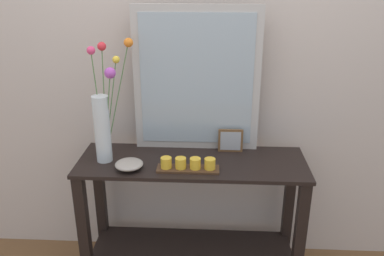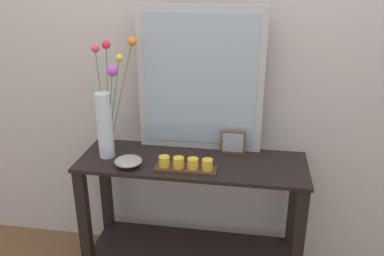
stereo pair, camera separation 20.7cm
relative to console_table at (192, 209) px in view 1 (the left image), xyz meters
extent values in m
cube|color=beige|center=(0.00, 0.33, 0.88)|extent=(6.40, 0.08, 2.70)
cube|color=black|center=(0.00, 0.00, 0.30)|extent=(1.22, 0.41, 0.02)
cube|color=black|center=(0.00, 0.00, -0.27)|extent=(1.16, 0.37, 0.02)
cube|color=black|center=(-0.57, -0.17, -0.09)|extent=(0.06, 0.06, 0.75)
cube|color=black|center=(0.57, -0.17, -0.09)|extent=(0.06, 0.06, 0.75)
cube|color=black|center=(-0.57, 0.17, -0.09)|extent=(0.06, 0.06, 0.75)
cube|color=black|center=(0.57, 0.17, -0.09)|extent=(0.06, 0.06, 0.75)
cube|color=#B7B2AD|center=(0.02, 0.18, 0.70)|extent=(0.69, 0.03, 0.79)
cube|color=#9EADB7|center=(0.02, 0.16, 0.70)|extent=(0.61, 0.00, 0.71)
cylinder|color=silver|center=(-0.47, -0.02, 0.49)|extent=(0.08, 0.08, 0.36)
cylinder|color=#4C753D|center=(-0.42, 0.02, 0.58)|extent=(0.08, 0.09, 0.51)
sphere|color=yellow|center=(-0.39, 0.06, 0.84)|extent=(0.04, 0.04, 0.04)
cylinder|color=#4C753D|center=(-0.43, -0.03, 0.56)|extent=(0.06, 0.02, 0.46)
sphere|color=#B24CB7|center=(-0.40, -0.02, 0.79)|extent=(0.06, 0.06, 0.06)
cylinder|color=#4C753D|center=(-0.46, 0.02, 0.61)|extent=(0.01, 0.10, 0.57)
sphere|color=red|center=(-0.46, 0.07, 0.90)|extent=(0.04, 0.04, 0.04)
cylinder|color=#4C753D|center=(-0.39, 0.04, 0.62)|extent=(0.13, 0.12, 0.59)
sphere|color=orange|center=(-0.33, 0.10, 0.92)|extent=(0.05, 0.05, 0.05)
cylinder|color=#4C753D|center=(-0.48, 0.00, 0.61)|extent=(0.05, 0.06, 0.56)
sphere|color=#EA4275|center=(-0.50, 0.03, 0.89)|extent=(0.04, 0.04, 0.04)
cube|color=#472D1C|center=(-0.01, -0.11, 0.31)|extent=(0.32, 0.09, 0.01)
cylinder|color=gold|center=(-0.13, -0.11, 0.35)|extent=(0.06, 0.06, 0.05)
cylinder|color=gold|center=(-0.05, -0.11, 0.35)|extent=(0.06, 0.06, 0.05)
cylinder|color=gold|center=(0.02, -0.11, 0.35)|extent=(0.06, 0.06, 0.05)
cylinder|color=gold|center=(0.10, -0.11, 0.35)|extent=(0.06, 0.06, 0.05)
cube|color=brown|center=(0.21, 0.13, 0.37)|extent=(0.14, 0.01, 0.13)
cube|color=#9FA2A7|center=(0.21, 0.12, 0.37)|extent=(0.11, 0.00, 0.11)
cylinder|color=#9E9389|center=(-0.32, -0.11, 0.31)|extent=(0.06, 0.06, 0.01)
ellipsoid|color=#9E9389|center=(-0.32, -0.11, 0.33)|extent=(0.14, 0.14, 0.04)
camera|label=1|loc=(0.10, -1.92, 1.26)|focal=37.46mm
camera|label=2|loc=(0.31, -1.90, 1.26)|focal=37.46mm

